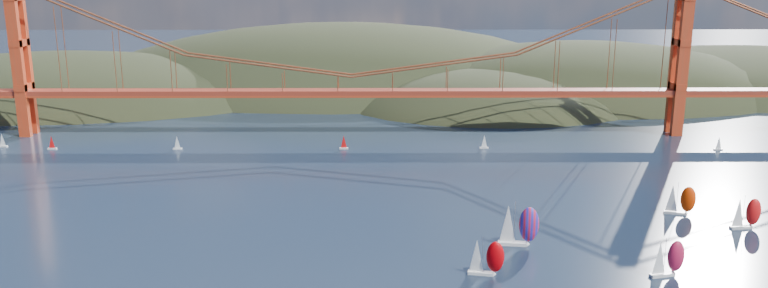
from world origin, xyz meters
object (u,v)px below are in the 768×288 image
(racer_1, at_px, (667,258))
(racer_3, at_px, (680,199))
(racer_4, at_px, (746,213))
(racer_rwb, at_px, (518,225))
(racer_0, at_px, (485,257))

(racer_1, distance_m, racer_3, 42.13)
(racer_4, relative_size, racer_rwb, 0.82)
(racer_0, distance_m, racer_3, 66.49)
(racer_1, relative_size, racer_4, 1.00)
(racer_0, distance_m, racer_1, 37.34)
(racer_rwb, bearing_deg, racer_3, 32.33)
(racer_0, xyz_separation_m, racer_1, (37.33, -0.77, 0.02))
(racer_3, relative_size, racer_rwb, 0.81)
(racer_1, height_order, racer_3, racer_3)
(racer_4, bearing_deg, racer_3, 131.16)
(racer_0, bearing_deg, racer_1, 10.18)
(racer_1, bearing_deg, racer_4, 29.59)
(racer_3, xyz_separation_m, racer_4, (11.86, -10.58, 0.01))
(racer_0, height_order, racer_rwb, racer_rwb)
(racer_3, relative_size, racer_4, 1.00)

